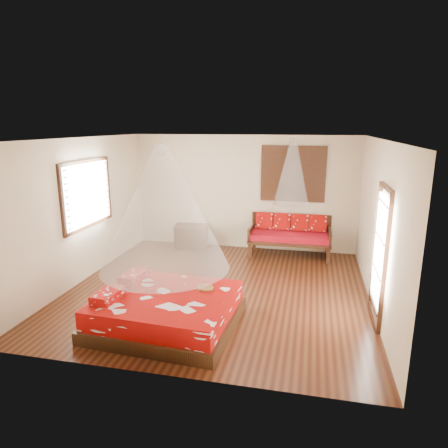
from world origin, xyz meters
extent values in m
cube|color=black|center=(0.00, 0.00, -0.01)|extent=(5.50, 5.50, 0.02)
cube|color=white|center=(0.00, 0.00, 2.81)|extent=(5.50, 5.50, 0.02)
cube|color=beige|center=(-2.76, 0.00, 1.40)|extent=(0.02, 5.50, 2.80)
cube|color=beige|center=(2.76, 0.00, 1.40)|extent=(0.02, 5.50, 2.80)
cube|color=beige|center=(0.00, 2.76, 1.40)|extent=(5.50, 0.02, 2.80)
cube|color=beige|center=(0.00, -2.76, 1.40)|extent=(5.50, 0.02, 2.80)
cube|color=black|center=(-0.45, -1.52, 0.10)|extent=(2.19, 2.00, 0.20)
cube|color=#8B0704|center=(-0.45, -1.52, 0.35)|extent=(2.08, 1.90, 0.30)
cube|color=#8B0704|center=(-1.24, -1.87, 0.57)|extent=(0.33, 0.56, 0.14)
cube|color=#8B0704|center=(-1.19, -1.08, 0.57)|extent=(0.33, 0.56, 0.14)
cube|color=black|center=(0.30, 1.94, 0.21)|extent=(0.08, 0.08, 0.42)
cube|color=black|center=(2.08, 1.94, 0.21)|extent=(0.08, 0.08, 0.42)
cube|color=black|center=(0.30, 2.66, 0.21)|extent=(0.08, 0.08, 0.42)
cube|color=black|center=(2.08, 2.66, 0.21)|extent=(0.08, 0.08, 0.42)
cube|color=black|center=(1.19, 2.30, 0.38)|extent=(1.90, 0.85, 0.08)
cube|color=maroon|center=(1.19, 2.30, 0.49)|extent=(1.84, 0.79, 0.14)
cube|color=black|center=(1.19, 2.68, 0.67)|extent=(1.90, 0.06, 0.55)
cube|color=black|center=(0.28, 2.30, 0.54)|extent=(0.06, 0.85, 0.30)
cube|color=black|center=(2.10, 2.30, 0.54)|extent=(0.06, 0.85, 0.30)
cube|color=#8B0704|center=(0.55, 2.56, 0.76)|extent=(0.40, 0.20, 0.42)
cube|color=#8B0704|center=(0.98, 2.56, 0.76)|extent=(0.40, 0.20, 0.42)
cube|color=#8B0704|center=(1.40, 2.56, 0.76)|extent=(0.40, 0.20, 0.42)
cube|color=#8B0704|center=(1.82, 2.56, 0.76)|extent=(0.40, 0.20, 0.42)
cube|color=black|center=(-1.27, 2.45, 0.26)|extent=(0.87, 0.68, 0.52)
cube|color=black|center=(-1.27, 2.45, 0.54)|extent=(0.91, 0.72, 0.05)
cube|color=black|center=(1.19, 2.72, 1.90)|extent=(1.52, 0.06, 1.32)
cube|color=black|center=(1.19, 2.71, 1.90)|extent=(1.35, 0.04, 1.10)
cube|color=black|center=(-2.72, 0.20, 1.70)|extent=(0.08, 1.74, 1.34)
cube|color=silver|center=(-2.68, 0.20, 1.70)|extent=(0.04, 1.54, 1.10)
cube|color=black|center=(2.72, -0.60, 1.05)|extent=(0.08, 1.02, 2.16)
cube|color=white|center=(2.70, -0.60, 1.15)|extent=(0.03, 0.82, 1.70)
cylinder|color=brown|center=(0.06, -1.15, 0.52)|extent=(0.27, 0.27, 0.03)
cone|color=white|center=(-0.45, -1.52, 1.85)|extent=(1.93, 1.93, 1.80)
cone|color=white|center=(1.19, 2.25, 2.00)|extent=(0.80, 0.80, 1.50)
camera|label=1|loc=(1.63, -6.85, 3.04)|focal=32.00mm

